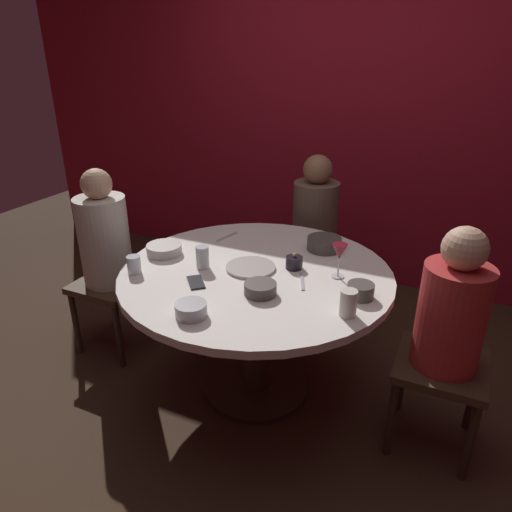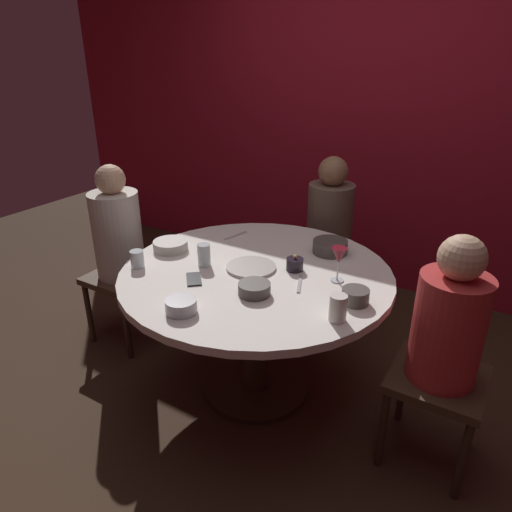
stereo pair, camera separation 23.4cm
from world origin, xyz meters
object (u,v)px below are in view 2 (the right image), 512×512
object	(u,v)px
seated_diner_right	(447,331)
bowl_rice_portion	(330,247)
dining_table	(256,295)
bowl_salad_center	(254,289)
dinner_plate	(251,267)
cup_by_right_diner	(137,259)
seated_diner_left	(118,238)
bowl_small_white	(355,296)
cup_near_candle	(338,308)
seated_diner_back	(330,221)
wine_glass	(339,257)
bowl_serving_large	(181,306)
cell_phone	(194,279)
bowl_sauce_side	(170,245)
cup_by_left_diner	(204,255)
candle_holder	(295,264)

from	to	relation	value
seated_diner_right	bowl_rice_portion	xyz separation A→B (m)	(-0.71, 0.40, 0.08)
dining_table	bowl_salad_center	world-z (taller)	bowl_salad_center
dinner_plate	cup_by_right_diner	bearing A→B (deg)	-150.59
seated_diner_left	bowl_rice_portion	size ratio (longest dim) A/B	6.12
bowl_small_white	cup_near_candle	distance (m)	0.18
seated_diner_back	wine_glass	bearing A→B (deg)	24.81
seated_diner_left	bowl_rice_portion	distance (m)	1.29
seated_diner_right	bowl_serving_large	distance (m)	1.13
cell_phone	bowl_sauce_side	xyz separation A→B (m)	(-0.34, 0.22, 0.02)
seated_diner_back	dining_table	bearing A→B (deg)	0.00
seated_diner_right	wine_glass	xyz separation A→B (m)	(-0.54, 0.10, 0.17)
bowl_serving_large	bowl_small_white	size ratio (longest dim) A/B	1.12
cup_by_left_diner	cell_phone	bearing A→B (deg)	-70.83
bowl_rice_portion	bowl_sauce_side	bearing A→B (deg)	-151.42
dinner_plate	bowl_rice_portion	xyz separation A→B (m)	(0.27, 0.40, 0.03)
candle_holder	bowl_sauce_side	bearing A→B (deg)	-169.74
candle_holder	bowl_sauce_side	distance (m)	0.72
wine_glass	cup_near_candle	xyz separation A→B (m)	(0.14, -0.33, -0.07)
bowl_serving_large	cup_near_candle	distance (m)	0.66
candle_holder	cup_near_candle	distance (m)	0.50
wine_glass	seated_diner_back	bearing A→B (deg)	114.81
candle_holder	bowl_small_white	world-z (taller)	candle_holder
wine_glass	cup_by_left_diner	world-z (taller)	wine_glass
candle_holder	cup_by_right_diner	world-z (taller)	cup_by_right_diner
seated_diner_right	cup_by_right_diner	size ratio (longest dim) A/B	12.54
wine_glass	bowl_small_white	world-z (taller)	wine_glass
bowl_sauce_side	bowl_serving_large	bearing A→B (deg)	-45.55
wine_glass	cup_by_right_diner	distance (m)	1.02
cup_by_left_diner	seated_diner_back	bearing A→B (deg)	76.06
bowl_serving_large	bowl_sauce_side	world-z (taller)	bowl_serving_large
wine_glass	bowl_rice_portion	world-z (taller)	wine_glass
cup_near_candle	bowl_rice_portion	bearing A→B (deg)	115.36
seated_diner_right	cell_phone	distance (m)	1.17
cell_phone	bowl_small_white	bearing A→B (deg)	-26.71
dining_table	seated_diner_left	distance (m)	1.00
seated_diner_left	cup_by_left_diner	world-z (taller)	seated_diner_left
wine_glass	bowl_rice_portion	bearing A→B (deg)	118.74
cell_phone	seated_diner_right	bearing A→B (deg)	-28.86
dining_table	cup_near_candle	xyz separation A→B (m)	(0.54, -0.23, 0.21)
seated_diner_back	cup_by_left_diner	bearing A→B (deg)	-13.94
cup_by_left_diner	seated_diner_right	bearing A→B (deg)	4.16
seated_diner_back	cell_phone	world-z (taller)	seated_diner_back
seated_diner_right	bowl_sauce_side	distance (m)	1.49
bowl_sauce_side	dinner_plate	bearing A→B (deg)	3.36
seated_diner_back	bowl_serving_large	world-z (taller)	seated_diner_back
seated_diner_right	cell_phone	size ratio (longest dim) A/B	8.10
dinner_plate	bowl_salad_center	bearing A→B (deg)	-55.21
bowl_small_white	cup_by_right_diner	xyz separation A→B (m)	(-1.09, -0.23, 0.01)
dining_table	cell_phone	xyz separation A→B (m)	(-0.21, -0.25, 0.15)
bowl_small_white	bowl_sauce_side	size ratio (longest dim) A/B	0.64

